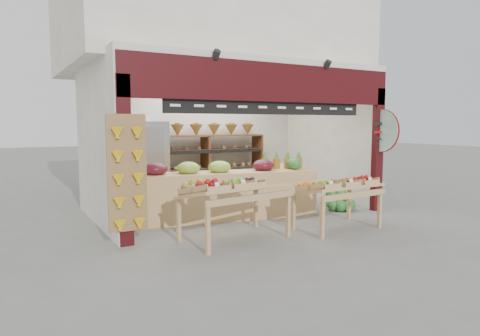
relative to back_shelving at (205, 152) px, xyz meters
The scene contains 11 objects.
ground 2.24m from the back_shelving, 90.14° to the right, with size 60.00×60.00×0.00m, color slate.
shop_structure 2.74m from the back_shelving, 90.97° to the right, with size 6.36×5.12×5.40m.
banana_board 4.11m from the back_shelving, 131.75° to the right, with size 0.60×0.15×1.80m.
gift_sign 4.13m from the back_shelving, 47.87° to the right, with size 0.04×0.93×0.92m.
back_shelving is the anchor object (origin of this frame).
refrigerator 1.52m from the back_shelving, behind, with size 0.76×0.76×1.95m, color silver.
cardboard_stack 1.71m from the back_shelving, 139.32° to the right, with size 0.99×0.79×0.60m.
mid_counter 2.19m from the back_shelving, 105.01° to the right, with size 3.85×1.38×1.17m.
display_table_left 3.70m from the back_shelving, 109.51° to the right, with size 1.84×1.19×1.09m.
display_table_right 3.89m from the back_shelving, 77.22° to the right, with size 1.58×0.93×0.99m.
watermelon_pile 3.44m from the back_shelving, 51.01° to the right, with size 0.67×0.65×0.49m.
Camera 1 is at (-4.44, -7.63, 1.91)m, focal length 32.00 mm.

